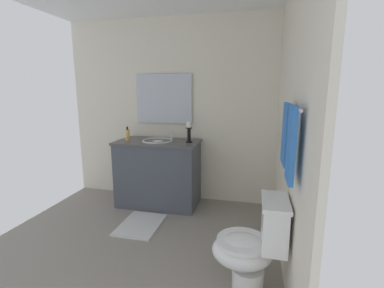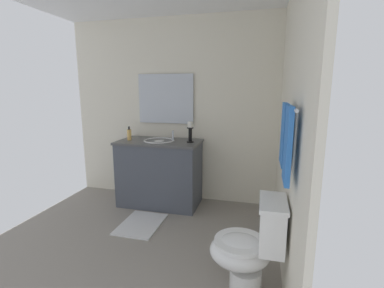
% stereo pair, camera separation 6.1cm
% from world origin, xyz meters
% --- Properties ---
extents(floor, '(2.42, 2.88, 0.02)m').
position_xyz_m(floor, '(0.00, 0.00, -0.01)').
color(floor, gray).
rests_on(floor, ground).
extents(wall_back, '(2.42, 0.04, 2.45)m').
position_xyz_m(wall_back, '(0.00, 1.44, 1.23)').
color(wall_back, silver).
rests_on(wall_back, ground).
extents(wall_left, '(0.04, 2.88, 2.45)m').
position_xyz_m(wall_left, '(-1.21, 0.00, 1.23)').
color(wall_left, silver).
rests_on(wall_left, ground).
extents(vanity_cabinet, '(0.58, 1.07, 0.86)m').
position_xyz_m(vanity_cabinet, '(-0.88, -0.08, 0.43)').
color(vanity_cabinet, '#474C56').
rests_on(vanity_cabinet, ground).
extents(sink_basin, '(0.40, 0.40, 0.24)m').
position_xyz_m(sink_basin, '(-0.88, -0.08, 0.82)').
color(sink_basin, white).
rests_on(sink_basin, vanity_cabinet).
extents(mirror, '(0.02, 0.78, 0.66)m').
position_xyz_m(mirror, '(-1.16, -0.08, 1.39)').
color(mirror, silver).
extents(candle_holder_tall, '(0.09, 0.09, 0.26)m').
position_xyz_m(candle_holder_tall, '(-0.89, 0.34, 1.00)').
color(candle_holder_tall, black).
rests_on(candle_holder_tall, vanity_cabinet).
extents(soap_bottle, '(0.06, 0.06, 0.18)m').
position_xyz_m(soap_bottle, '(-0.84, -0.48, 0.94)').
color(soap_bottle, '#E5B259').
rests_on(soap_bottle, vanity_cabinet).
extents(toilet, '(0.39, 0.54, 0.75)m').
position_xyz_m(toilet, '(0.50, 1.16, 0.37)').
color(toilet, white).
rests_on(toilet, ground).
extents(towel_bar, '(0.66, 0.02, 0.02)m').
position_xyz_m(towel_bar, '(0.53, 1.38, 1.40)').
color(towel_bar, silver).
extents(towel_near_vanity, '(0.27, 0.03, 0.44)m').
position_xyz_m(towel_near_vanity, '(0.36, 1.36, 1.20)').
color(towel_near_vanity, blue).
rests_on(towel_near_vanity, towel_bar).
extents(towel_center, '(0.23, 0.03, 0.47)m').
position_xyz_m(towel_center, '(0.69, 1.36, 1.19)').
color(towel_center, blue).
rests_on(towel_center, towel_bar).
extents(bath_mat, '(0.60, 0.44, 0.02)m').
position_xyz_m(bath_mat, '(-0.26, -0.08, 0.01)').
color(bath_mat, silver).
rests_on(bath_mat, ground).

